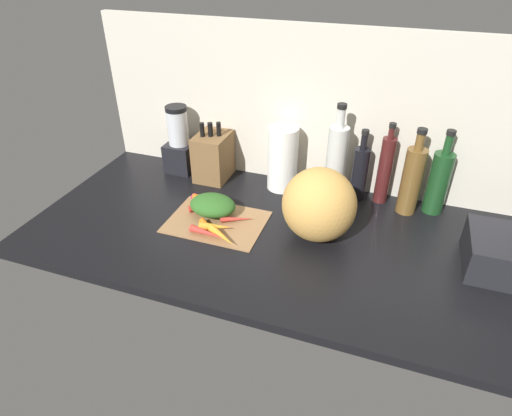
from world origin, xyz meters
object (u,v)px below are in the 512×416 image
Objects in this scene: blender_appliance at (179,144)px; bottle_1 at (360,172)px; cutting_board at (217,221)px; bottle_0 at (336,163)px; carrot_1 at (208,233)px; knife_block at (213,156)px; carrot_0 at (215,227)px; bottle_2 at (385,169)px; bottle_3 at (412,179)px; bottle_4 at (439,181)px; carrot_2 at (222,236)px; carrot_7 at (208,205)px; winter_squash at (319,205)px; carrot_6 at (237,219)px; carrot_5 at (207,198)px; carrot_4 at (204,206)px; paper_towel_roll at (283,158)px; carrot_3 at (210,228)px.

blender_appliance is 73.56cm from bottle_1.
bottle_0 reaches higher than cutting_board.
knife_block is at bearing 111.31° from carrot_1.
carrot_0 is 64.92cm from bottle_2.
bottle_3 reaches higher than bottle_4.
carrot_2 is 64.23cm from bottle_2.
bottle_3 is (91.71, -1.77, 1.05)cm from blender_appliance.
cutting_board is 1.96× the size of carrot_7.
carrot_0 is 0.39× the size of bottle_1.
winter_squash is at bearing 21.64° from carrot_1.
carrot_6 is (4.98, 7.42, -0.57)cm from carrot_0.
knife_block is (-5.89, 20.09, 7.10)cm from carrot_5.
bottle_1 reaches higher than carrot_4.
paper_towel_roll is at bearing 173.70° from bottle_0.
bottle_0 reaches higher than paper_towel_roll.
carrot_3 is 0.67× the size of carrot_7.
blender_appliance is at bearing 135.20° from carrot_5.
bottle_3 is 1.02× the size of bottle_4.
carrot_7 is 0.46× the size of bottle_0.
carrot_5 is 0.32× the size of bottle_3.
carrot_3 is at bearing 152.53° from carrot_2.
bottle_4 is at bearing 29.39° from carrot_0.
bottle_4 is (27.28, 0.14, 1.20)cm from bottle_1.
carrot_7 is at bearing 161.77° from carrot_6.
blender_appliance reaches higher than cutting_board.
paper_towel_roll reaches higher than knife_block.
bottle_2 is at bearing 6.26° from bottle_1.
carrot_7 is at bearing -160.63° from bottle_4.
bottle_4 reaches higher than carrot_7.
paper_towel_roll is 20.94cm from bottle_0.
knife_block is at bearing -177.58° from paper_towel_roll.
carrot_3 is 51.42cm from bottle_0.
carrot_7 is at bearing -129.11° from paper_towel_roll.
bottle_2 is (45.28, 32.19, 11.45)cm from carrot_6.
paper_towel_roll is at bearing 177.95° from bottle_3.
winter_squash is 0.88× the size of blender_appliance.
carrot_4 is at bearing 129.68° from carrot_0.
carrot_6 is (6.53, 8.24, -0.04)cm from carrot_3.
paper_towel_roll is at bearing -176.75° from bottle_1.
winter_squash is at bearing -90.85° from bottle_0.
blender_appliance is (-36.23, 40.95, 9.88)cm from carrot_2.
carrot_4 is 0.47× the size of knife_block.
winter_squash is at bearing 4.20° from carrot_6.
paper_towel_roll is (13.25, 40.85, 10.49)cm from carrot_1.
carrot_4 is (-7.71, 11.99, 0.15)cm from carrot_3.
bottle_1 is 27.31cm from bottle_4.
bottle_4 is at bearing 39.02° from winter_squash.
bottle_4 is at bearing -2.48° from bottle_2.
paper_towel_roll reaches higher than carrot_4.
carrot_1 is 37.47cm from winter_squash.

